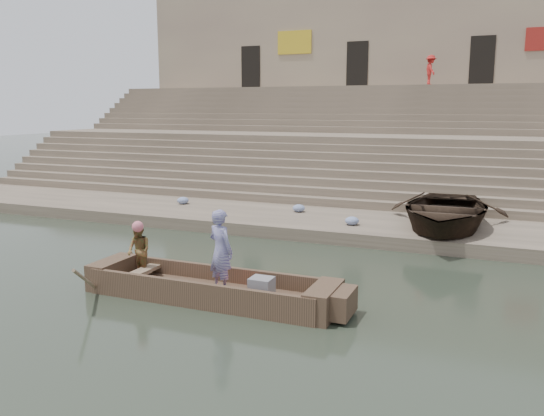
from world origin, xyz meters
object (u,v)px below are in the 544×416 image
Objects in this scene: rowing_man at (139,251)px; beached_rowboat at (444,210)px; main_rowboat at (210,294)px; standing_man at (221,251)px; television at (261,287)px; pedestrian at (431,70)px.

beached_rowboat reaches higher than rowing_man.
beached_rowboat is at bearing 61.30° from main_rowboat.
standing_man is 8.39m from beached_rowboat.
television is at bearing -155.47° from standing_man.
standing_man is 21.81m from pedestrian.
pedestrian is at bearing -71.75° from standing_man.
beached_rowboat is (4.08, 7.46, 0.84)m from main_rowboat.
main_rowboat is 1.04m from standing_man.
pedestrian is (1.49, 21.21, 4.88)m from standing_man.
pedestrian is at bearing 85.17° from main_rowboat.
standing_man is 1.43× the size of rowing_man.
main_rowboat is 8.54m from beached_rowboat.
television is (0.90, 0.04, -0.68)m from standing_man.
standing_man is (0.30, -0.04, 0.99)m from main_rowboat.
standing_man reaches higher than rowing_man.
main_rowboat is at bearing 16.49° from rowing_man.
pedestrian reaches higher than standing_man.
standing_man is at bearing -6.72° from main_rowboat.
beached_rowboat reaches higher than television.
main_rowboat is at bearing 15.54° from standing_man.
rowing_man is (-2.21, 0.20, -0.27)m from standing_man.
standing_man is at bearing 152.57° from pedestrian.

